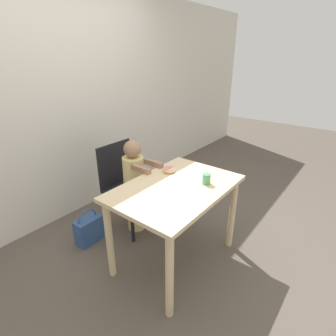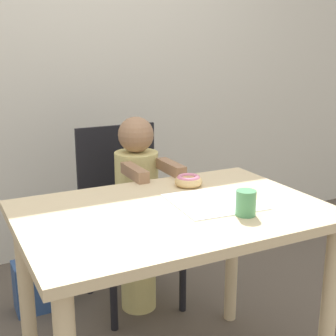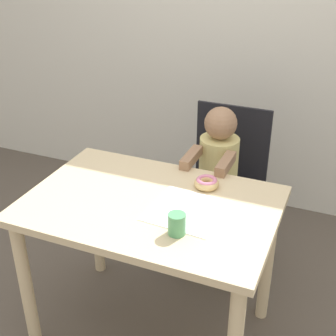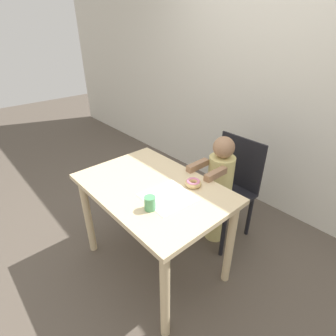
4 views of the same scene
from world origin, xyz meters
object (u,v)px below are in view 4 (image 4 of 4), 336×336
chair (228,188)px  donut (193,183)px  child_figure (219,190)px  cup (150,203)px  handbag (195,194)px

chair → donut: size_ratio=8.02×
chair → donut: chair is taller
chair → child_figure: 0.14m
donut → chair: bearing=96.7°
child_figure → cup: 0.85m
child_figure → handbag: size_ratio=2.68×
donut → handbag: size_ratio=0.31×
child_figure → donut: bearing=-81.1°
chair → cup: size_ratio=10.35×
donut → handbag: (-0.52, 0.62, -0.65)m
cup → child_figure: bearing=95.1°
chair → handbag: bearing=169.5°
donut → cup: cup is taller
cup → handbag: bearing=117.6°
chair → child_figure: bearing=-90.0°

